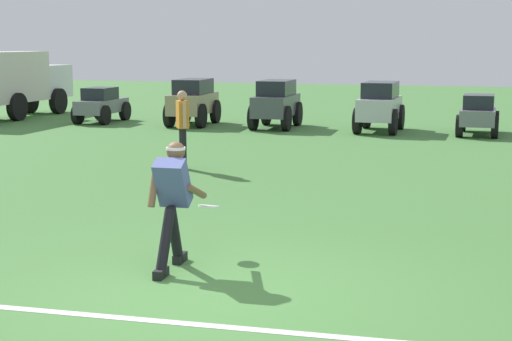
% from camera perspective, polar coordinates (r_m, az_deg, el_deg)
% --- Properties ---
extents(ground_plane, '(80.00, 80.00, 0.00)m').
position_cam_1_polar(ground_plane, '(7.89, -3.36, -9.11)').
color(ground_plane, '#477D3C').
extents(field_line_paint, '(18.61, 1.17, 0.01)m').
position_cam_1_polar(field_line_paint, '(7.19, -5.61, -10.97)').
color(field_line_paint, white).
rests_on(field_line_paint, ground_plane).
extents(frisbee_thrower, '(0.47, 1.13, 1.40)m').
position_cam_1_polar(frisbee_thrower, '(8.72, -6.07, -2.00)').
color(frisbee_thrower, black).
rests_on(frisbee_thrower, ground_plane).
extents(frisbee_in_flight, '(0.29, 0.29, 0.07)m').
position_cam_1_polar(frisbee_in_flight, '(9.35, -3.46, -2.61)').
color(frisbee_in_flight, white).
extents(teammate_midfield, '(0.35, 0.45, 1.56)m').
position_cam_1_polar(teammate_midfield, '(15.58, -5.37, 3.53)').
color(teammate_midfield, black).
rests_on(teammate_midfield, ground_plane).
extents(parked_car_slot_a, '(1.18, 2.24, 1.10)m').
position_cam_1_polar(parked_car_slot_a, '(25.32, -11.18, 4.74)').
color(parked_car_slot_a, slate).
rests_on(parked_car_slot_a, ground_plane).
extents(parked_car_slot_b, '(1.32, 2.42, 1.40)m').
position_cam_1_polar(parked_car_slot_b, '(24.04, -4.60, 5.08)').
color(parked_car_slot_b, '#998466').
rests_on(parked_car_slot_b, ground_plane).
extents(parked_car_slot_c, '(1.25, 2.39, 1.40)m').
position_cam_1_polar(parked_car_slot_c, '(23.20, 1.48, 4.96)').
color(parked_car_slot_c, '#474C51').
rests_on(parked_car_slot_c, ground_plane).
extents(parked_car_slot_d, '(1.17, 2.36, 1.40)m').
position_cam_1_polar(parked_car_slot_d, '(22.47, 9.00, 4.71)').
color(parked_car_slot_d, '#B7BABF').
rests_on(parked_car_slot_d, ground_plane).
extents(parked_car_slot_e, '(1.10, 2.21, 1.10)m').
position_cam_1_polar(parked_car_slot_e, '(22.27, 15.87, 3.97)').
color(parked_car_slot_e, slate).
rests_on(parked_car_slot_e, ground_plane).
extents(box_truck, '(1.53, 5.93, 2.20)m').
position_cam_1_polar(box_truck, '(27.21, -17.43, 6.21)').
color(box_truck, silver).
rests_on(box_truck, ground_plane).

